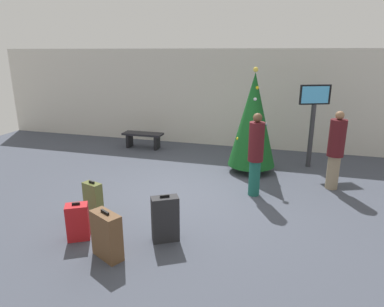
{
  "coord_description": "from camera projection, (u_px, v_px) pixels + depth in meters",
  "views": [
    {
      "loc": [
        1.95,
        -6.36,
        2.91
      ],
      "look_at": [
        0.08,
        0.06,
        0.9
      ],
      "focal_mm": 32.01,
      "sensor_mm": 36.0,
      "label": 1
    }
  ],
  "objects": [
    {
      "name": "suitcase_3",
      "position": [
        93.0,
        200.0,
        6.14
      ],
      "size": [
        0.39,
        0.27,
        0.71
      ],
      "color": "#59602D",
      "rests_on": "ground_plane"
    },
    {
      "name": "suitcase_0",
      "position": [
        165.0,
        219.0,
        5.38
      ],
      "size": [
        0.47,
        0.4,
        0.78
      ],
      "color": "#232326",
      "rests_on": "ground_plane"
    },
    {
      "name": "flight_info_kiosk",
      "position": [
        313.0,
        112.0,
        8.58
      ],
      "size": [
        0.75,
        0.39,
        2.12
      ],
      "color": "#333338",
      "rests_on": "ground_plane"
    },
    {
      "name": "ground_plane",
      "position": [
        187.0,
        195.0,
        7.21
      ],
      "size": [
        16.0,
        16.0,
        0.0
      ],
      "primitive_type": "plane",
      "color": "#424754"
    },
    {
      "name": "traveller_1",
      "position": [
        336.0,
        149.0,
        7.3
      ],
      "size": [
        0.48,
        0.48,
        1.72
      ],
      "color": "gray",
      "rests_on": "ground_plane"
    },
    {
      "name": "back_wall",
      "position": [
        226.0,
        99.0,
        10.62
      ],
      "size": [
        16.0,
        0.2,
        2.98
      ],
      "primitive_type": "cube",
      "color": "beige",
      "rests_on": "ground_plane"
    },
    {
      "name": "suitcase_1",
      "position": [
        107.0,
        235.0,
        4.94
      ],
      "size": [
        0.55,
        0.43,
        0.74
      ],
      "color": "brown",
      "rests_on": "ground_plane"
    },
    {
      "name": "traveller_0",
      "position": [
        256.0,
        153.0,
        6.95
      ],
      "size": [
        0.44,
        0.44,
        1.74
      ],
      "color": "#19594C",
      "rests_on": "ground_plane"
    },
    {
      "name": "suitcase_2",
      "position": [
        78.0,
        222.0,
        5.45
      ],
      "size": [
        0.42,
        0.38,
        0.63
      ],
      "color": "#B2191E",
      "rests_on": "ground_plane"
    },
    {
      "name": "waiting_bench",
      "position": [
        143.0,
        137.0,
        10.6
      ],
      "size": [
        1.24,
        0.44,
        0.48
      ],
      "color": "black",
      "rests_on": "ground_plane"
    },
    {
      "name": "holiday_tree",
      "position": [
        253.0,
        120.0,
        8.26
      ],
      "size": [
        1.16,
        1.16,
        2.56
      ],
      "color": "#4C3319",
      "rests_on": "ground_plane"
    }
  ]
}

